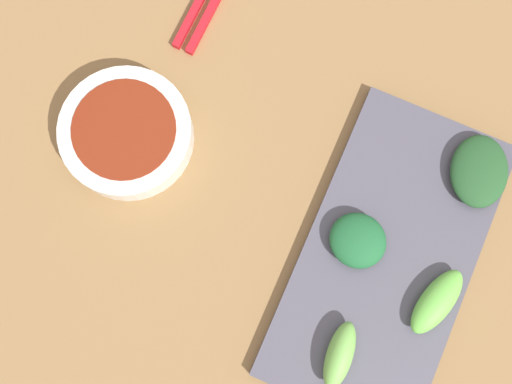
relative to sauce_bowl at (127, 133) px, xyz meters
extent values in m
cube|color=olive|center=(0.16, -0.03, -0.03)|extent=(2.10, 2.10, 0.02)
cylinder|color=silver|center=(0.00, 0.00, 0.00)|extent=(0.13, 0.13, 0.03)
cylinder|color=maroon|center=(0.00, 0.00, 0.01)|extent=(0.10, 0.10, 0.02)
cube|color=#4A4955|center=(0.28, -0.01, -0.01)|extent=(0.16, 0.31, 0.01)
ellipsoid|color=#1D5D31|center=(0.25, -0.01, 0.01)|extent=(0.07, 0.06, 0.02)
ellipsoid|color=#6EB34C|center=(0.27, -0.11, 0.01)|extent=(0.03, 0.07, 0.03)
ellipsoid|color=#224D26|center=(0.33, 0.10, 0.00)|extent=(0.07, 0.09, 0.02)
ellipsoid|color=#66BB45|center=(0.34, -0.03, 0.00)|extent=(0.05, 0.08, 0.02)
camera|label=1|loc=(0.18, -0.10, 0.60)|focal=43.78mm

